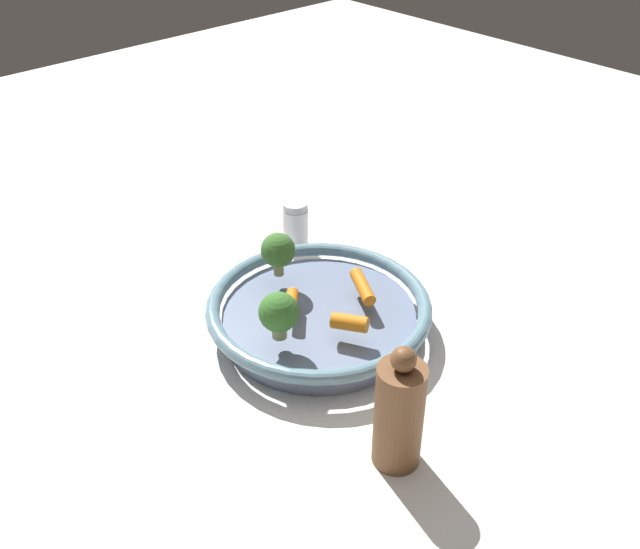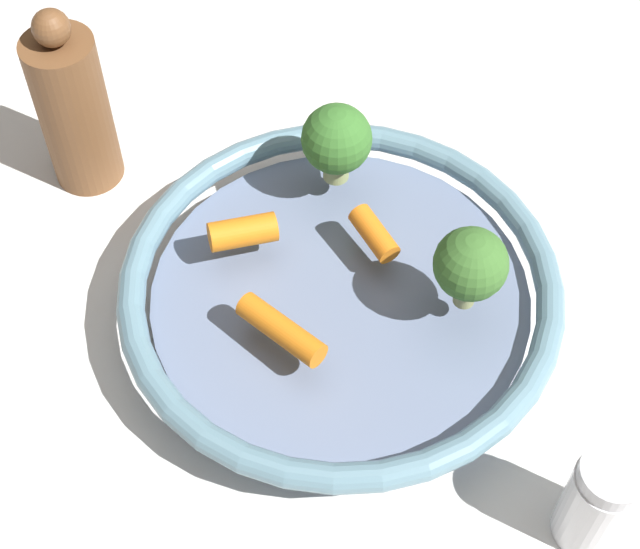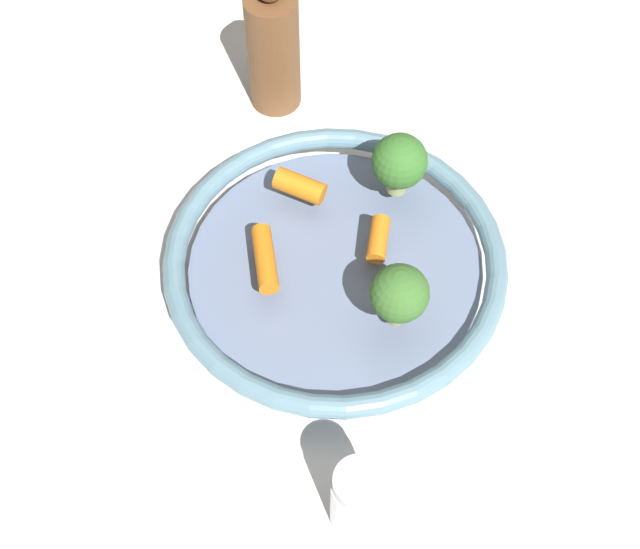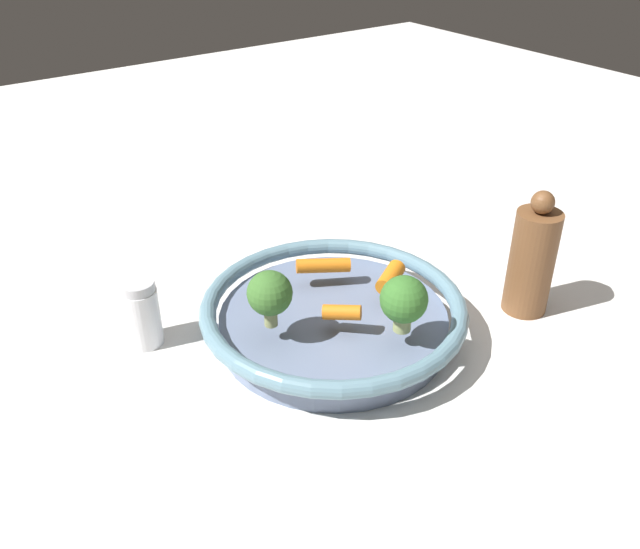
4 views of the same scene
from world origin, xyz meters
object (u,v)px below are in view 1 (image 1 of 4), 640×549
(broccoli_floret_large, at_px, (277,251))
(serving_bowl, at_px, (319,314))
(baby_carrot_center, at_px, (350,323))
(salt_shaker, at_px, (296,226))
(baby_carrot_left, at_px, (291,301))
(pepper_mill, at_px, (399,413))
(broccoli_floret_mid, at_px, (279,313))
(baby_carrot_near_rim, at_px, (363,287))

(broccoli_floret_large, bearing_deg, serving_bowl, -88.56)
(baby_carrot_center, bearing_deg, salt_shaker, 62.86)
(baby_carrot_center, xyz_separation_m, baby_carrot_left, (-0.02, 0.09, -0.00))
(baby_carrot_center, xyz_separation_m, pepper_mill, (-0.08, -0.15, 0.01))
(broccoli_floret_mid, bearing_deg, broccoli_floret_large, 51.23)
(baby_carrot_near_rim, height_order, baby_carrot_left, same)
(broccoli_floret_large, bearing_deg, pepper_mill, -106.15)
(serving_bowl, height_order, pepper_mill, pepper_mill)
(baby_carrot_center, xyz_separation_m, broccoli_floret_mid, (-0.07, 0.05, 0.03))
(baby_carrot_left, bearing_deg, broccoli_floret_mid, -143.49)
(baby_carrot_near_rim, distance_m, broccoli_floret_mid, 0.14)
(baby_carrot_left, bearing_deg, salt_shaker, 47.71)
(baby_carrot_near_rim, bearing_deg, baby_carrot_center, -146.72)
(baby_carrot_near_rim, bearing_deg, salt_shaker, 73.81)
(salt_shaker, bearing_deg, broccoli_floret_mid, -134.81)
(baby_carrot_near_rim, distance_m, baby_carrot_center, 0.08)
(baby_carrot_near_rim, height_order, baby_carrot_center, baby_carrot_center)
(baby_carrot_left, bearing_deg, serving_bowl, -23.33)
(baby_carrot_center, height_order, pepper_mill, pepper_mill)
(baby_carrot_left, relative_size, pepper_mill, 0.26)
(baby_carrot_near_rim, relative_size, broccoli_floret_large, 1.00)
(broccoli_floret_large, bearing_deg, salt_shaker, 39.81)
(broccoli_floret_large, distance_m, pepper_mill, 0.31)
(baby_carrot_near_rim, xyz_separation_m, baby_carrot_center, (-0.07, -0.04, 0.00))
(baby_carrot_center, relative_size, broccoli_floret_large, 0.72)
(broccoli_floret_large, xyz_separation_m, salt_shaker, (0.12, 0.10, -0.05))
(salt_shaker, bearing_deg, baby_carrot_left, -132.29)
(baby_carrot_near_rim, distance_m, broccoli_floret_large, 0.12)
(baby_carrot_near_rim, xyz_separation_m, broccoli_floret_large, (-0.06, 0.11, 0.03))
(serving_bowl, bearing_deg, baby_carrot_near_rim, -25.15)
(serving_bowl, bearing_deg, broccoli_floret_mid, -164.82)
(baby_carrot_center, distance_m, baby_carrot_left, 0.09)
(baby_carrot_center, relative_size, pepper_mill, 0.29)
(broccoli_floret_mid, xyz_separation_m, pepper_mill, (-0.00, -0.20, -0.02))
(baby_carrot_left, bearing_deg, broccoli_floret_large, 63.99)
(baby_carrot_near_rim, xyz_separation_m, broccoli_floret_mid, (-0.14, 0.00, 0.03))
(baby_carrot_left, xyz_separation_m, pepper_mill, (-0.05, -0.24, 0.01))
(serving_bowl, distance_m, broccoli_floret_mid, 0.11)
(baby_carrot_near_rim, bearing_deg, pepper_mill, -126.49)
(broccoli_floret_large, bearing_deg, baby_carrot_left, -116.01)
(broccoli_floret_mid, distance_m, pepper_mill, 0.20)
(broccoli_floret_mid, bearing_deg, baby_carrot_near_rim, -0.95)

